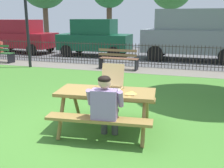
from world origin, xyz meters
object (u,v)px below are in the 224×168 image
(picnic_table_foreground, at_px, (106,100))
(park_bench_center, at_px, (118,59))
(parked_car_left, at_px, (95,37))
(parked_car_far_left, at_px, (19,36))
(pizza_slice_on_table, at_px, (131,94))
(pizza_box_open, at_px, (111,84))
(parked_car_center, at_px, (192,34))
(adult_at_table, at_px, (106,106))

(picnic_table_foreground, relative_size, park_bench_center, 1.22)
(parked_car_left, bearing_deg, parked_car_far_left, 179.98)
(pizza_slice_on_table, bearing_deg, pizza_box_open, 159.21)
(parked_car_center, bearing_deg, picnic_table_foreground, -98.04)
(pizza_slice_on_table, xyz_separation_m, parked_car_center, (0.81, 9.24, 0.53))
(pizza_box_open, bearing_deg, park_bench_center, 104.85)
(pizza_slice_on_table, bearing_deg, picnic_table_foreground, 171.83)
(picnic_table_foreground, distance_m, park_bench_center, 5.98)
(pizza_box_open, distance_m, adult_at_table, 0.62)
(pizza_box_open, bearing_deg, pizza_slice_on_table, -20.79)
(pizza_slice_on_table, bearing_deg, park_bench_center, 108.20)
(pizza_slice_on_table, height_order, park_bench_center, park_bench_center)
(pizza_box_open, distance_m, parked_car_center, 9.18)
(parked_car_far_left, xyz_separation_m, parked_car_center, (9.96, -0.00, 0.30))
(adult_at_table, distance_m, park_bench_center, 6.49)
(adult_at_table, bearing_deg, park_bench_center, 104.32)
(parked_car_left, bearing_deg, picnic_table_foreground, -67.61)
(parked_car_far_left, bearing_deg, pizza_box_open, -46.14)
(picnic_table_foreground, height_order, pizza_box_open, pizza_box_open)
(picnic_table_foreground, relative_size, parked_car_center, 0.41)
(park_bench_center, xyz_separation_m, parked_car_center, (2.74, 3.37, 0.89))
(picnic_table_foreground, height_order, adult_at_table, adult_at_table)
(adult_at_table, relative_size, parked_car_far_left, 0.27)
(picnic_table_foreground, relative_size, pizza_slice_on_table, 7.04)
(park_bench_center, distance_m, parked_car_left, 4.14)
(adult_at_table, bearing_deg, pizza_box_open, 98.84)
(picnic_table_foreground, relative_size, pizza_box_open, 3.75)
(park_bench_center, bearing_deg, parked_car_center, 50.87)
(adult_at_table, relative_size, parked_car_left, 0.30)
(parked_car_center, bearing_deg, pizza_slice_on_table, -95.03)
(pizza_box_open, height_order, parked_car_center, parked_car_center)
(pizza_slice_on_table, height_order, adult_at_table, adult_at_table)
(picnic_table_foreground, xyz_separation_m, parked_car_left, (-3.78, 9.17, 0.41))
(pizza_slice_on_table, distance_m, adult_at_table, 0.54)
(pizza_slice_on_table, xyz_separation_m, parked_car_left, (-4.26, 9.24, 0.23))
(pizza_slice_on_table, distance_m, park_bench_center, 6.19)
(park_bench_center, height_order, parked_car_left, parked_car_left)
(pizza_box_open, relative_size, park_bench_center, 0.32)
(pizza_slice_on_table, xyz_separation_m, parked_car_far_left, (-9.15, 9.24, 0.23))
(picnic_table_foreground, height_order, pizza_slice_on_table, pizza_slice_on_table)
(pizza_box_open, relative_size, parked_car_far_left, 0.12)
(parked_car_left, distance_m, parked_car_center, 5.08)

